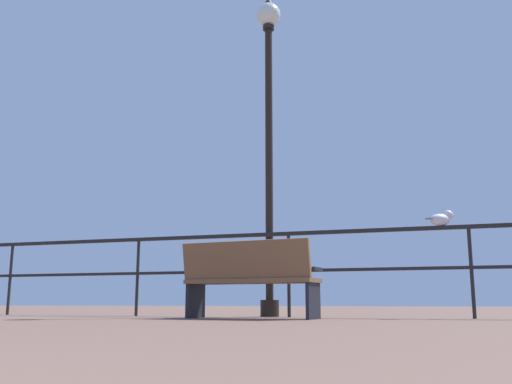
% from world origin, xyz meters
% --- Properties ---
extents(pier_railing, '(22.49, 0.05, 1.11)m').
position_xyz_m(pier_railing, '(0.00, 8.35, 0.82)').
color(pier_railing, black).
rests_on(pier_railing, ground_plane).
extents(bench_near_left, '(1.64, 0.76, 0.90)m').
position_xyz_m(bench_near_left, '(-0.25, 7.47, 0.50)').
color(bench_near_left, brown).
rests_on(bench_near_left, ground_plane).
extents(lamppost_center, '(0.36, 0.36, 4.63)m').
position_xyz_m(lamppost_center, '(-0.31, 8.50, 2.91)').
color(lamppost_center, black).
rests_on(lamppost_center, ground_plane).
extents(seagull_on_rail, '(0.37, 0.30, 0.20)m').
position_xyz_m(seagull_on_rail, '(1.94, 8.36, 1.20)').
color(seagull_on_rail, silver).
rests_on(seagull_on_rail, pier_railing).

